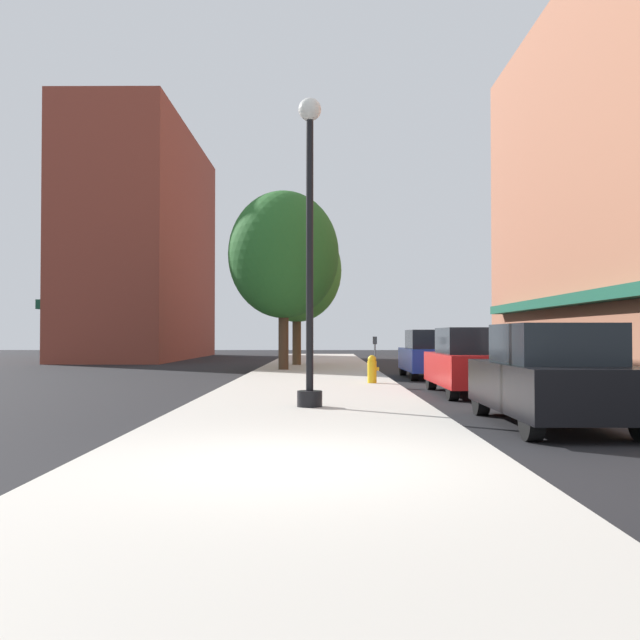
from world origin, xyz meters
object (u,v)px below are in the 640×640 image
tree_near (297,271)px  car_red (473,362)px  fire_hydrant (372,369)px  parking_meter_near (375,351)px  car_blue (431,355)px  tree_mid (284,255)px  lamppost (310,245)px  car_black (552,377)px

tree_near → car_red: bearing=-71.8°
fire_hydrant → tree_near: 13.34m
parking_meter_near → tree_near: bearing=109.7°
fire_hydrant → car_blue: 4.92m
tree_mid → car_red: 12.35m
fire_hydrant → tree_mid: 9.40m
lamppost → car_red: bearing=46.0°
car_red → car_blue: bearing=91.7°
tree_near → car_black: 22.02m
lamppost → car_black: bearing=-26.9°
fire_hydrant → car_black: size_ratio=0.18×
parking_meter_near → car_black: bearing=-81.3°
tree_near → tree_mid: bearing=-94.3°
car_black → car_blue: bearing=91.1°
parking_meter_near → car_blue: size_ratio=0.30×
car_black → car_blue: (0.00, 13.01, 0.00)m
tree_mid → car_blue: tree_mid is taller
tree_near → car_red: 16.26m
parking_meter_near → tree_mid: bearing=131.2°
car_black → car_blue: size_ratio=1.00×
lamppost → tree_near: size_ratio=0.88×
car_blue → tree_mid: bearing=144.0°
fire_hydrant → parking_meter_near: 4.11m
tree_mid → car_blue: size_ratio=1.65×
tree_mid → lamppost: bearing=-84.7°
lamppost → car_blue: 11.94m
lamppost → parking_meter_near: lamppost is taller
fire_hydrant → tree_near: bearing=102.0°
tree_mid → car_black: 17.81m
lamppost → tree_near: bearing=93.0°
parking_meter_near → car_blue: car_blue is taller
fire_hydrant → car_red: car_red is taller
tree_mid → car_red: (5.30, -10.47, -3.86)m
parking_meter_near → car_black: car_black is taller
fire_hydrant → car_black: 8.98m
fire_hydrant → parking_meter_near: size_ratio=0.60×
tree_mid → car_black: bearing=-72.3°
parking_meter_near → fire_hydrant: bearing=-95.1°
car_red → car_blue: same height
lamppost → tree_mid: size_ratio=0.83×
fire_hydrant → car_red: size_ratio=0.18×
parking_meter_near → car_red: bearing=-73.7°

